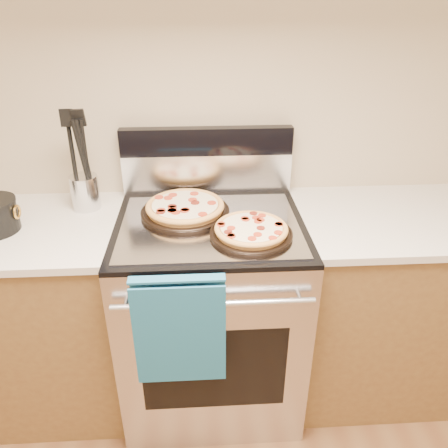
{
  "coord_description": "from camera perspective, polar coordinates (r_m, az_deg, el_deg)",
  "views": [
    {
      "loc": [
        -0.04,
        0.09,
        1.74
      ],
      "look_at": [
        0.05,
        1.55,
        0.96
      ],
      "focal_mm": 35.0,
      "sensor_mm": 36.0,
      "label": 1
    }
  ],
  "objects": [
    {
      "name": "pepperoni_pizza_back",
      "position": [
        1.81,
        -5.09,
        2.05
      ],
      "size": [
        0.48,
        0.48,
        0.05
      ],
      "primitive_type": null,
      "rotation": [
        0.0,
        0.0,
        -0.43
      ],
      "color": "#C2783B",
      "rests_on": "foil_sheet"
    },
    {
      "name": "pepperoni_pizza_front",
      "position": [
        1.64,
        3.57,
        -0.88
      ],
      "size": [
        0.39,
        0.39,
        0.04
      ],
      "primitive_type": null,
      "rotation": [
        0.0,
        0.0,
        -0.33
      ],
      "color": "#C2783B",
      "rests_on": "foil_sheet"
    },
    {
      "name": "oven_window",
      "position": [
        1.78,
        -1.27,
        -18.5
      ],
      "size": [
        0.56,
        0.01,
        0.4
      ],
      "primitive_type": "cube",
      "color": "black",
      "rests_on": "range_body"
    },
    {
      "name": "countertop_right",
      "position": [
        2.02,
        23.94,
        0.71
      ],
      "size": [
        1.02,
        0.64,
        0.03
      ],
      "primitive_type": "cube",
      "color": "#BDB6AA",
      "rests_on": "cabinet_right"
    },
    {
      "name": "wall_back",
      "position": [
        1.95,
        -2.42,
        16.46
      ],
      "size": [
        4.0,
        0.0,
        4.0
      ],
      "primitive_type": "plane",
      "rotation": [
        1.57,
        0.0,
        0.0
      ],
      "color": "tan",
      "rests_on": "ground"
    },
    {
      "name": "range_body",
      "position": [
        2.02,
        -1.67,
        -11.6
      ],
      "size": [
        0.76,
        0.68,
        0.9
      ],
      "primitive_type": "cube",
      "color": "#B7B7BC",
      "rests_on": "ground"
    },
    {
      "name": "oven_handle",
      "position": [
        1.51,
        -1.35,
        -10.45
      ],
      "size": [
        0.7,
        0.03,
        0.03
      ],
      "primitive_type": "cylinder",
      "rotation": [
        0.0,
        1.57,
        0.0
      ],
      "color": "silver",
      "rests_on": "range_body"
    },
    {
      "name": "cabinet_right",
      "position": [
        2.25,
        21.69,
        -9.65
      ],
      "size": [
        1.0,
        0.62,
        0.88
      ],
      "primitive_type": "cube",
      "color": "brown",
      "rests_on": "ground"
    },
    {
      "name": "dish_towel",
      "position": [
        1.58,
        -5.79,
        -13.41
      ],
      "size": [
        0.32,
        0.05,
        0.42
      ],
      "primitive_type": null,
      "color": "#1B5E8A",
      "rests_on": "oven_handle"
    },
    {
      "name": "cooktop",
      "position": [
        1.77,
        -1.87,
        -0.03
      ],
      "size": [
        0.76,
        0.68,
        0.02
      ],
      "primitive_type": "cube",
      "color": "black",
      "rests_on": "range_body"
    },
    {
      "name": "backsplash_lower",
      "position": [
        2.01,
        -2.2,
        6.67
      ],
      "size": [
        0.76,
        0.06,
        0.18
      ],
      "primitive_type": "cube",
      "color": "silver",
      "rests_on": "cooktop"
    },
    {
      "name": "utensil_crock",
      "position": [
        1.96,
        -17.68,
        4.0
      ],
      "size": [
        0.15,
        0.15,
        0.15
      ],
      "primitive_type": "cylinder",
      "rotation": [
        0.0,
        0.0,
        0.31
      ],
      "color": "silver",
      "rests_on": "countertop_left"
    },
    {
      "name": "backsplash_upper",
      "position": [
        1.96,
        -2.28,
        10.77
      ],
      "size": [
        0.76,
        0.06,
        0.12
      ],
      "primitive_type": "cube",
      "color": "black",
      "rests_on": "backsplash_lower"
    },
    {
      "name": "foil_sheet",
      "position": [
        1.73,
        -1.85,
        -0.12
      ],
      "size": [
        0.7,
        0.55,
        0.01
      ],
      "primitive_type": "cube",
      "color": "gray",
      "rests_on": "cooktop"
    },
    {
      "name": "cabinet_left",
      "position": [
        2.22,
        -25.52,
        -11.08
      ],
      "size": [
        1.0,
        0.62,
        0.88
      ],
      "primitive_type": "cube",
      "color": "brown",
      "rests_on": "ground"
    }
  ]
}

